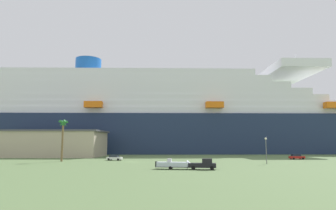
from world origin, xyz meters
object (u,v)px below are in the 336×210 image
at_px(cruise_ship, 156,120).
at_px(parked_car_white_van, 114,158).
at_px(small_boat_on_trailer, 176,164).
at_px(street_lamp, 266,146).
at_px(pickup_truck, 204,164).
at_px(palm_tree, 63,129).
at_px(parked_car_red_hatchback, 297,157).

distance_m(cruise_ship, parked_car_white_van, 62.40).
relative_size(small_boat_on_trailer, street_lamp, 1.33).
distance_m(pickup_truck, parked_car_white_van, 37.88).
bearing_deg(parked_car_white_van, street_lamp, -14.81).
xyz_separation_m(palm_tree, parked_car_red_hatchback, (71.88, 15.29, -8.61)).
bearing_deg(street_lamp, parked_car_red_hatchback, 54.13).
relative_size(cruise_ship, parked_car_red_hatchback, 58.02).
xyz_separation_m(small_boat_on_trailer, palm_tree, (-34.12, 21.49, 8.49)).
height_order(small_boat_on_trailer, parked_car_white_van, small_boat_on_trailer).
relative_size(cruise_ship, street_lamp, 41.76).
bearing_deg(pickup_truck, small_boat_on_trailer, 175.60).
bearing_deg(cruise_ship, street_lamp, -62.86).
relative_size(street_lamp, parked_car_white_van, 1.38).
height_order(pickup_truck, parked_car_white_van, pickup_truck).
bearing_deg(cruise_ship, pickup_truck, -77.46).
distance_m(cruise_ship, small_boat_on_trailer, 89.82).
relative_size(cruise_ship, parked_car_white_van, 57.54).
height_order(street_lamp, parked_car_red_hatchback, street_lamp).
bearing_deg(pickup_truck, parked_car_red_hatchback, 49.28).
bearing_deg(small_boat_on_trailer, cruise_ship, 98.98).
distance_m(parked_car_white_van, parked_car_red_hatchback, 58.57).
xyz_separation_m(small_boat_on_trailer, street_lamp, (22.75, 16.02, 3.55)).
height_order(small_boat_on_trailer, street_lamp, street_lamp).
distance_m(cruise_ship, parked_car_red_hatchback, 73.95).
xyz_separation_m(street_lamp, parked_car_white_van, (-42.79, 11.31, -3.68)).
xyz_separation_m(cruise_ship, parked_car_white_van, (-6.25, -60.00, -15.98)).
bearing_deg(small_boat_on_trailer, pickup_truck, -4.40).
bearing_deg(palm_tree, cruise_ship, 72.85).
bearing_deg(cruise_ship, parked_car_white_van, -95.95).
bearing_deg(parked_car_white_van, small_boat_on_trailer, -53.75).
relative_size(parked_car_white_van, parked_car_red_hatchback, 1.01).
xyz_separation_m(cruise_ship, street_lamp, (36.55, -71.31, -12.31)).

